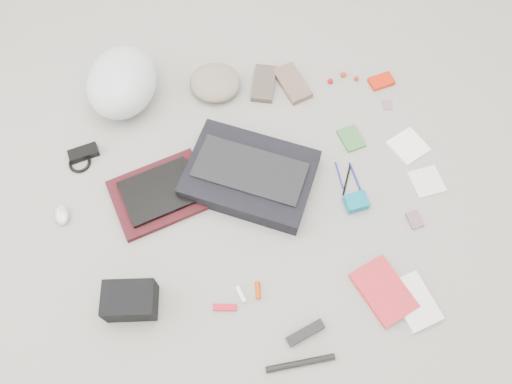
{
  "coord_description": "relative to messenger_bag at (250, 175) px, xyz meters",
  "views": [
    {
      "loc": [
        -0.09,
        -0.85,
        1.85
      ],
      "look_at": [
        0.0,
        0.0,
        0.05
      ],
      "focal_mm": 35.0,
      "sensor_mm": 36.0,
      "label": 1
    }
  ],
  "objects": [
    {
      "name": "card_deck",
      "position": [
        0.63,
        -0.25,
        -0.04
      ],
      "size": [
        0.06,
        0.08,
        0.01
      ],
      "primitive_type": "cube",
      "rotation": [
        0.0,
        0.0,
        0.2
      ],
      "color": "#8B5B6E",
      "rests_on": "ground_plane"
    },
    {
      "name": "lollipop_b",
      "position": [
        0.48,
        0.49,
        -0.03
      ],
      "size": [
        0.03,
        0.03,
        0.03
      ],
      "primitive_type": "sphere",
      "rotation": [
        0.0,
        0.0,
        -0.37
      ],
      "color": "red",
      "rests_on": "ground_plane"
    },
    {
      "name": "toiletry_tube_white",
      "position": [
        -0.08,
        -0.48,
        -0.03
      ],
      "size": [
        0.04,
        0.07,
        0.02
      ],
      "primitive_type": "cylinder",
      "rotation": [
        1.57,
        0.0,
        0.36
      ],
      "color": "white",
      "rests_on": "ground_plane"
    },
    {
      "name": "laptop_sleeve",
      "position": [
        -0.37,
        -0.03,
        -0.03
      ],
      "size": [
        0.45,
        0.39,
        0.03
      ],
      "primitive_type": "cube",
      "rotation": [
        0.0,
        0.0,
        0.33
      ],
      "color": "#3D1015",
      "rests_on": "ground_plane"
    },
    {
      "name": "napkin_top",
      "position": [
        0.69,
        0.09,
        -0.04
      ],
      "size": [
        0.19,
        0.19,
        0.01
      ],
      "primitive_type": "cube",
      "rotation": [
        0.0,
        0.0,
        0.49
      ],
      "color": "white",
      "rests_on": "ground_plane"
    },
    {
      "name": "mitten_right",
      "position": [
        0.24,
        0.46,
        -0.03
      ],
      "size": [
        0.17,
        0.23,
        0.03
      ],
      "primitive_type": "cube",
      "rotation": [
        0.0,
        0.0,
        0.35
      ],
      "color": "brown",
      "rests_on": "ground_plane"
    },
    {
      "name": "stamp_sheet",
      "position": [
        0.65,
        0.31,
        -0.04
      ],
      "size": [
        0.05,
        0.06,
        0.0
      ],
      "primitive_type": "cube",
      "rotation": [
        0.0,
        0.0,
        -0.09
      ],
      "color": "gray",
      "rests_on": "ground_plane"
    },
    {
      "name": "toiletry_tube_orange",
      "position": [
        -0.02,
        -0.47,
        -0.03
      ],
      "size": [
        0.02,
        0.07,
        0.02
      ],
      "primitive_type": "cylinder",
      "rotation": [
        1.57,
        0.0,
        -0.03
      ],
      "color": "#C83402",
      "rests_on": "ground_plane"
    },
    {
      "name": "camera_bag",
      "position": [
        -0.48,
        -0.47,
        0.02
      ],
      "size": [
        0.19,
        0.14,
        0.12
      ],
      "primitive_type": "cube",
      "rotation": [
        0.0,
        0.0,
        -0.07
      ],
      "color": "black",
      "rests_on": "ground_plane"
    },
    {
      "name": "bag_flap",
      "position": [
        0.0,
        0.0,
        0.05
      ],
      "size": [
        0.48,
        0.36,
        0.01
      ],
      "primitive_type": "cube",
      "rotation": [
        0.0,
        0.0,
        -0.43
      ],
      "color": "black",
      "rests_on": "messenger_bag"
    },
    {
      "name": "laptop",
      "position": [
        -0.37,
        -0.03,
        -0.01
      ],
      "size": [
        0.35,
        0.3,
        0.02
      ],
      "primitive_type": "cube",
      "rotation": [
        0.0,
        0.0,
        0.33
      ],
      "color": "black",
      "rests_on": "laptop_sleeve"
    },
    {
      "name": "napkin_bottom",
      "position": [
        0.73,
        -0.09,
        -0.04
      ],
      "size": [
        0.14,
        0.14,
        0.01
      ],
      "primitive_type": "cube",
      "rotation": [
        0.0,
        0.0,
        0.18
      ],
      "color": "silver",
      "rests_on": "ground_plane"
    },
    {
      "name": "multitool",
      "position": [
        -0.15,
        -0.52,
        -0.04
      ],
      "size": [
        0.09,
        0.04,
        0.01
      ],
      "primitive_type": "cube",
      "rotation": [
        0.0,
        0.0,
        -0.12
      ],
      "color": "#B40D21",
      "rests_on": "ground_plane"
    },
    {
      "name": "pen_black",
      "position": [
        0.4,
        -0.05,
        -0.04
      ],
      "size": [
        0.06,
        0.14,
        0.01
      ],
      "primitive_type": "cylinder",
      "rotation": [
        1.57,
        0.0,
        -0.39
      ],
      "color": "black",
      "rests_on": "ground_plane"
    },
    {
      "name": "u_lock",
      "position": [
        0.13,
        -0.64,
        -0.03
      ],
      "size": [
        0.15,
        0.09,
        0.03
      ],
      "primitive_type": "cube",
      "rotation": [
        0.0,
        0.0,
        0.39
      ],
      "color": "black",
      "rests_on": "ground_plane"
    },
    {
      "name": "book_red",
      "position": [
        0.45,
        -0.52,
        -0.03
      ],
      "size": [
        0.24,
        0.28,
        0.02
      ],
      "primitive_type": "cube",
      "rotation": [
        0.0,
        0.0,
        0.43
      ],
      "color": "red",
      "rests_on": "ground_plane"
    },
    {
      "name": "mitten_left",
      "position": [
        0.11,
        0.48,
        -0.03
      ],
      "size": [
        0.14,
        0.21,
        0.03
      ],
      "primitive_type": "cube",
      "rotation": [
        0.0,
        0.0,
        -0.23
      ],
      "color": "brown",
      "rests_on": "ground_plane"
    },
    {
      "name": "lollipop_a",
      "position": [
        0.42,
        0.46,
        -0.03
      ],
      "size": [
        0.03,
        0.03,
        0.03
      ],
      "primitive_type": "sphere",
      "rotation": [
        0.0,
        0.0,
        -0.08
      ],
      "color": "#BE060C",
      "rests_on": "ground_plane"
    },
    {
      "name": "mouse",
      "position": [
        -0.76,
        -0.08,
        -0.02
      ],
      "size": [
        0.07,
        0.1,
        0.03
      ],
      "primitive_type": "ellipsoid",
      "rotation": [
        0.0,
        0.0,
        0.19
      ],
      "color": "silver",
      "rests_on": "ground_plane"
    },
    {
      "name": "cable_coil",
      "position": [
        -0.71,
        0.15,
        -0.04
      ],
      "size": [
        0.12,
        0.12,
        0.01
      ],
      "primitive_type": "torus",
      "rotation": [
        0.0,
        0.0,
        -0.39
      ],
      "color": "black",
      "rests_on": "ground_plane"
    },
    {
      "name": "messenger_bag",
      "position": [
        0.0,
        0.0,
        0.0
      ],
      "size": [
        0.61,
        0.53,
        0.08
      ],
      "primitive_type": "cube",
      "rotation": [
        0.0,
        0.0,
        -0.43
      ],
      "color": "black",
      "rests_on": "ground_plane"
    },
    {
      "name": "notepad",
      "position": [
        0.45,
        0.15,
        -0.04
      ],
      "size": [
        0.11,
        0.13,
        0.01
      ],
      "primitive_type": "cube",
      "rotation": [
        0.0,
        0.0,
        0.28
      ],
      "color": "#366D34",
      "rests_on": "ground_plane"
    },
    {
      "name": "altoids_tin",
      "position": [
        0.65,
        0.43,
        -0.03
      ],
      "size": [
        0.12,
        0.09,
        0.02
      ],
      "primitive_type": "cube",
      "rotation": [
        0.0,
        0.0,
        0.26
      ],
      "color": "red",
      "rests_on": "ground_plane"
    },
    {
      "name": "pen_blue",
      "position": [
        0.37,
        -0.02,
        -0.04
      ],
      "size": [
        0.02,
        0.13,
        0.01
      ],
      "primitive_type": "cylinder",
      "rotation": [
        1.57,
        0.0,
        0.08
      ],
      "color": "#242092",
      "rests_on": "ground_plane"
    },
    {
      "name": "beanie",
      "position": [
        -0.11,
        0.48,
        -0.0
      ],
      "size": [
        0.28,
        0.27,
        0.08
      ],
      "primitive_type": "ellipsoid",
      "rotation": [
        0.0,
        0.0,
        -0.26
      ],
      "color": "gray",
      "rests_on": "ground_plane"
    },
    {
      "name": "pen_navy",
      "position": [
        0.44,
        -0.04,
        -0.04
      ],
      "size": [
        0.03,
        0.15,
        0.01
      ],
      "primitive_type": "cylinder",
      "rotation": [
        1.57,
        0.0,
        0.16
      ],
      "color": "navy",
      "rests_on": "ground_plane"
    },
    {
      "name": "book_white",
      "position": [
        0.55,
        -0.57,
        -0.03
      ],
      "size": [
        0.19,
        0.23,
        0.02
      ],
      "primitive_type": "cube",
      "rotation": [
        0.0,
        0.0,
        0.31
      ],
      "color": "silver",
      "rests_on": "ground_plane"
    },
    {
      "name": "bike_pump",
      "position": [
        0.1,
        -0.74,
        -0.03
      ],
      "size": [
        0.25,
        0.04,
        0.02
      ],
      "primitive_type": "cylinder",
      "rotation": [
        0.0,
        1.57,
        0.08
      ],
      "color": "black",
      "rests_on": "ground_plane"
    },
    {
      "name": "accordion_wallet",
      "position": [
        0.41,
        -0.16,
        -0.02
      ],
      "size": [
        0.1,
        0.08,
        0.04
      ],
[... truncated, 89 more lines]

